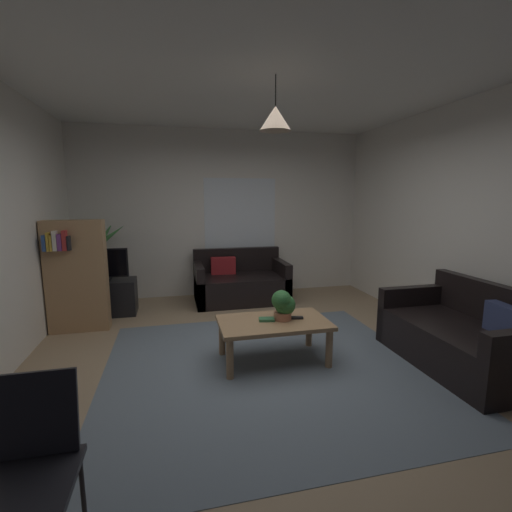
{
  "coord_description": "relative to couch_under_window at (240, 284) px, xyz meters",
  "views": [
    {
      "loc": [
        -0.86,
        -3.37,
        1.68
      ],
      "look_at": [
        0.0,
        0.3,
        1.05
      ],
      "focal_mm": 24.99,
      "sensor_mm": 36.0,
      "label": 1
    }
  ],
  "objects": [
    {
      "name": "potted_palm_corner",
      "position": [
        -2.18,
        0.2,
        0.35
      ],
      "size": [
        0.88,
        0.83,
        1.32
      ],
      "color": "brown",
      "rests_on": "ground"
    },
    {
      "name": "couch_right_side",
      "position": [
        1.74,
        -2.74,
        -0.0
      ],
      "size": [
        0.87,
        1.52,
        0.82
      ],
      "rotation": [
        0.0,
        0.0,
        -1.57
      ],
      "color": "black",
      "rests_on": "ground"
    },
    {
      "name": "rug",
      "position": [
        -0.18,
        -2.38,
        -0.27
      ],
      "size": [
        3.14,
        2.95,
        0.01
      ],
      "primitive_type": "cube",
      "color": "slate",
      "rests_on": "ground"
    },
    {
      "name": "floor",
      "position": [
        -0.18,
        -2.18,
        -0.28
      ],
      "size": [
        4.83,
        5.36,
        0.02
      ],
      "primitive_type": "cube",
      "color": "#9E8466",
      "rests_on": "ground"
    },
    {
      "name": "window_pane",
      "position": [
        0.1,
        0.5,
        1.12
      ],
      "size": [
        1.23,
        0.01,
        1.19
      ],
      "primitive_type": "cube",
      "color": "white"
    },
    {
      "name": "book_on_table_0",
      "position": [
        -0.14,
        -2.2,
        0.17
      ],
      "size": [
        0.17,
        0.13,
        0.03
      ],
      "primitive_type": "cube",
      "rotation": [
        0.0,
        0.0,
        -0.18
      ],
      "color": "#387247",
      "rests_on": "coffee_table"
    },
    {
      "name": "pendant_lamp",
      "position": [
        -0.07,
        -2.22,
        2.12
      ],
      "size": [
        0.3,
        0.3,
        0.49
      ],
      "color": "black"
    },
    {
      "name": "tv_stand",
      "position": [
        -2.04,
        -0.25,
        -0.02
      ],
      "size": [
        0.9,
        0.44,
        0.5
      ],
      "primitive_type": "cube",
      "color": "black",
      "rests_on": "ground"
    },
    {
      "name": "folding_chair",
      "position": [
        -1.7,
        -3.94,
        0.23
      ],
      "size": [
        0.4,
        0.42,
        0.87
      ],
      "color": "black",
      "rests_on": "ground"
    },
    {
      "name": "tv",
      "position": [
        -2.04,
        -0.27,
        0.46
      ],
      "size": [
        0.73,
        0.16,
        0.46
      ],
      "color": "black",
      "rests_on": "tv_stand"
    },
    {
      "name": "bookshelf_corner",
      "position": [
        -2.23,
        -0.83,
        0.44
      ],
      "size": [
        0.7,
        0.31,
        1.4
      ],
      "color": "#A87F56",
      "rests_on": "ground"
    },
    {
      "name": "ceiling",
      "position": [
        -0.18,
        -2.18,
        2.52
      ],
      "size": [
        4.83,
        5.36,
        0.02
      ],
      "primitive_type": "cube",
      "color": "white"
    },
    {
      "name": "coffee_table",
      "position": [
        -0.07,
        -2.22,
        0.09
      ],
      "size": [
        1.11,
        0.66,
        0.43
      ],
      "color": "#A87F56",
      "rests_on": "ground"
    },
    {
      "name": "remote_on_table_0",
      "position": [
        0.16,
        -2.21,
        0.17
      ],
      "size": [
        0.17,
        0.08,
        0.02
      ],
      "primitive_type": "cube",
      "rotation": [
        0.0,
        0.0,
        4.53
      ],
      "color": "black",
      "rests_on": "coffee_table"
    },
    {
      "name": "wall_right",
      "position": [
        2.27,
        -2.18,
        1.12
      ],
      "size": [
        0.06,
        5.36,
        2.78
      ],
      "primitive_type": "cube",
      "color": "silver",
      "rests_on": "ground"
    },
    {
      "name": "wall_back",
      "position": [
        -0.18,
        0.53,
        1.12
      ],
      "size": [
        4.95,
        0.06,
        2.78
      ],
      "primitive_type": "cube",
      "color": "silver",
      "rests_on": "ground"
    },
    {
      "name": "potted_plant_on_table",
      "position": [
        0.03,
        -2.21,
        0.32
      ],
      "size": [
        0.25,
        0.22,
        0.31
      ],
      "color": "#B77051",
      "rests_on": "coffee_table"
    },
    {
      "name": "couch_under_window",
      "position": [
        0.0,
        0.0,
        0.0
      ],
      "size": [
        1.46,
        0.87,
        0.82
      ],
      "color": "black",
      "rests_on": "ground"
    }
  ]
}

